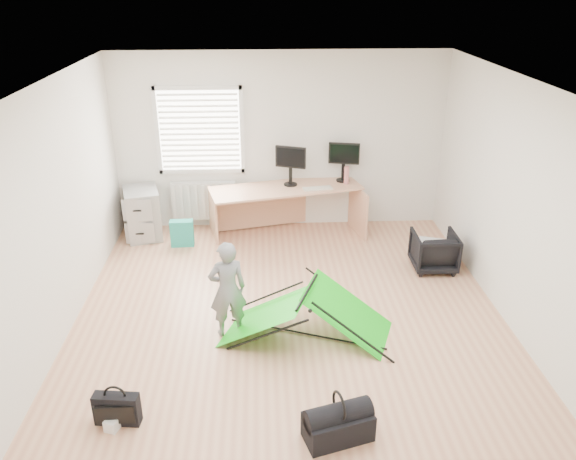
{
  "coord_description": "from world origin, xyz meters",
  "views": [
    {
      "loc": [
        -0.3,
        -5.55,
        3.67
      ],
      "look_at": [
        0.0,
        0.4,
        0.95
      ],
      "focal_mm": 35.0,
      "sensor_mm": 36.0,
      "label": 1
    }
  ],
  "objects_px": {
    "desk": "(286,211)",
    "kite": "(307,314)",
    "laptop_bag": "(117,409)",
    "monitor_left": "(291,171)",
    "duffel_bag": "(338,426)",
    "filing_cabinet": "(143,213)",
    "office_chair": "(434,251)",
    "monitor_right": "(343,167)",
    "thermos": "(346,175)",
    "storage_crate": "(435,251)",
    "person": "(228,289)"
  },
  "relations": [
    {
      "from": "office_chair",
      "to": "laptop_bag",
      "type": "distance_m",
      "value": 4.55
    },
    {
      "from": "desk",
      "to": "storage_crate",
      "type": "xyz_separation_m",
      "value": [
        2.04,
        -0.98,
        -0.25
      ]
    },
    {
      "from": "person",
      "to": "storage_crate",
      "type": "distance_m",
      "value": 3.27
    },
    {
      "from": "thermos",
      "to": "person",
      "type": "height_order",
      "value": "person"
    },
    {
      "from": "kite",
      "to": "storage_crate",
      "type": "height_order",
      "value": "kite"
    },
    {
      "from": "monitor_left",
      "to": "thermos",
      "type": "relative_size",
      "value": 1.74
    },
    {
      "from": "storage_crate",
      "to": "duffel_bag",
      "type": "distance_m",
      "value": 3.72
    },
    {
      "from": "duffel_bag",
      "to": "filing_cabinet",
      "type": "bearing_deg",
      "value": 103.17
    },
    {
      "from": "kite",
      "to": "laptop_bag",
      "type": "relative_size",
      "value": 4.45
    },
    {
      "from": "office_chair",
      "to": "filing_cabinet",
      "type": "bearing_deg",
      "value": -15.89
    },
    {
      "from": "monitor_right",
      "to": "duffel_bag",
      "type": "bearing_deg",
      "value": -85.74
    },
    {
      "from": "desk",
      "to": "storage_crate",
      "type": "height_order",
      "value": "desk"
    },
    {
      "from": "monitor_right",
      "to": "storage_crate",
      "type": "bearing_deg",
      "value": -34.12
    },
    {
      "from": "thermos",
      "to": "storage_crate",
      "type": "height_order",
      "value": "thermos"
    },
    {
      "from": "thermos",
      "to": "office_chair",
      "type": "bearing_deg",
      "value": -52.67
    },
    {
      "from": "thermos",
      "to": "office_chair",
      "type": "relative_size",
      "value": 0.46
    },
    {
      "from": "monitor_right",
      "to": "kite",
      "type": "bearing_deg",
      "value": -92.64
    },
    {
      "from": "kite",
      "to": "laptop_bag",
      "type": "bearing_deg",
      "value": -124.02
    },
    {
      "from": "filing_cabinet",
      "to": "duffel_bag",
      "type": "distance_m",
      "value": 4.91
    },
    {
      "from": "monitor_left",
      "to": "laptop_bag",
      "type": "distance_m",
      "value": 4.49
    },
    {
      "from": "filing_cabinet",
      "to": "laptop_bag",
      "type": "xyz_separation_m",
      "value": [
        0.48,
        -3.98,
        -0.23
      ]
    },
    {
      "from": "desk",
      "to": "office_chair",
      "type": "height_order",
      "value": "desk"
    },
    {
      "from": "laptop_bag",
      "to": "kite",
      "type": "bearing_deg",
      "value": 41.67
    },
    {
      "from": "office_chair",
      "to": "kite",
      "type": "height_order",
      "value": "kite"
    },
    {
      "from": "storage_crate",
      "to": "duffel_bag",
      "type": "relative_size",
      "value": 0.82
    },
    {
      "from": "monitor_left",
      "to": "kite",
      "type": "relative_size",
      "value": 0.26
    },
    {
      "from": "thermos",
      "to": "duffel_bag",
      "type": "relative_size",
      "value": 0.46
    },
    {
      "from": "filing_cabinet",
      "to": "office_chair",
      "type": "bearing_deg",
      "value": -31.61
    },
    {
      "from": "monitor_left",
      "to": "duffel_bag",
      "type": "distance_m",
      "value": 4.42
    },
    {
      "from": "office_chair",
      "to": "kite",
      "type": "relative_size",
      "value": 0.32
    },
    {
      "from": "laptop_bag",
      "to": "filing_cabinet",
      "type": "bearing_deg",
      "value": 103.62
    },
    {
      "from": "desk",
      "to": "kite",
      "type": "xyz_separation_m",
      "value": [
        0.1,
        -2.7,
        -0.1
      ]
    },
    {
      "from": "desk",
      "to": "office_chair",
      "type": "relative_size",
      "value": 3.86
    },
    {
      "from": "monitor_right",
      "to": "duffel_bag",
      "type": "height_order",
      "value": "monitor_right"
    },
    {
      "from": "monitor_right",
      "to": "person",
      "type": "height_order",
      "value": "monitor_right"
    },
    {
      "from": "kite",
      "to": "laptop_bag",
      "type": "height_order",
      "value": "kite"
    },
    {
      "from": "filing_cabinet",
      "to": "storage_crate",
      "type": "height_order",
      "value": "filing_cabinet"
    },
    {
      "from": "monitor_right",
      "to": "storage_crate",
      "type": "relative_size",
      "value": 0.98
    },
    {
      "from": "filing_cabinet",
      "to": "monitor_left",
      "type": "distance_m",
      "value": 2.33
    },
    {
      "from": "monitor_right",
      "to": "laptop_bag",
      "type": "relative_size",
      "value": 1.15
    },
    {
      "from": "monitor_left",
      "to": "office_chair",
      "type": "relative_size",
      "value": 0.8
    },
    {
      "from": "person",
      "to": "duffel_bag",
      "type": "relative_size",
      "value": 1.95
    },
    {
      "from": "filing_cabinet",
      "to": "person",
      "type": "xyz_separation_m",
      "value": [
        1.41,
        -2.65,
        0.19
      ]
    },
    {
      "from": "desk",
      "to": "kite",
      "type": "bearing_deg",
      "value": -101.16
    },
    {
      "from": "filing_cabinet",
      "to": "thermos",
      "type": "xyz_separation_m",
      "value": [
        3.09,
        0.08,
        0.52
      ]
    },
    {
      "from": "monitor_right",
      "to": "kite",
      "type": "height_order",
      "value": "monitor_right"
    },
    {
      "from": "storage_crate",
      "to": "thermos",
      "type": "bearing_deg",
      "value": 135.59
    },
    {
      "from": "monitor_left",
      "to": "monitor_right",
      "type": "relative_size",
      "value": 0.99
    },
    {
      "from": "storage_crate",
      "to": "desk",
      "type": "bearing_deg",
      "value": 154.4
    },
    {
      "from": "desk",
      "to": "kite",
      "type": "relative_size",
      "value": 1.25
    }
  ]
}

